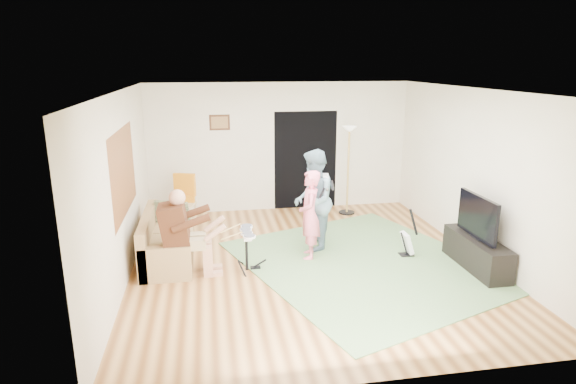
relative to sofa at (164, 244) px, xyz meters
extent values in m
plane|color=brown|center=(2.28, -0.56, -0.25)|extent=(6.00, 6.00, 0.00)
plane|color=white|center=(2.28, -0.56, 2.45)|extent=(6.00, 6.00, 0.00)
plane|color=#94562D|center=(-0.46, -0.36, 1.30)|extent=(0.00, 2.05, 2.05)
plane|color=black|center=(2.83, 2.43, 0.80)|extent=(2.10, 0.00, 2.10)
cube|color=#3F2314|center=(1.03, 2.43, 1.65)|extent=(0.42, 0.03, 0.32)
cube|color=#59814F|center=(3.18, -0.73, -0.24)|extent=(4.60, 4.88, 0.02)
cube|color=#A17F50|center=(0.08, 0.00, -0.06)|extent=(0.75, 1.51, 0.37)
cube|color=#A17F50|center=(-0.24, 0.00, 0.13)|extent=(0.14, 1.86, 0.75)
cube|color=#A17F50|center=(0.08, 0.84, 0.02)|extent=(0.75, 0.18, 0.53)
cube|color=#A17F50|center=(0.08, -0.84, 0.02)|extent=(0.75, 0.18, 0.53)
cube|color=#4A2615|center=(0.23, -0.65, 0.55)|extent=(0.37, 0.48, 0.61)
sphere|color=tan|center=(0.30, -0.65, 0.95)|extent=(0.24, 0.24, 0.24)
cylinder|color=black|center=(1.28, -0.65, 0.06)|extent=(0.04, 0.04, 0.58)
cube|color=white|center=(1.28, -0.65, 0.34)|extent=(0.11, 0.58, 0.03)
imported|color=pink|center=(2.33, -0.33, 0.48)|extent=(0.43, 0.58, 1.45)
imported|color=slate|center=(2.48, 0.04, 0.61)|extent=(0.82, 0.96, 1.71)
cube|color=black|center=(3.93, -0.54, -0.24)|extent=(0.22, 0.18, 0.03)
cube|color=white|center=(3.93, -0.54, -0.02)|extent=(0.17, 0.26, 0.35)
cylinder|color=black|center=(4.02, -0.54, 0.33)|extent=(0.18, 0.04, 0.45)
cylinder|color=black|center=(3.62, 1.86, -0.24)|extent=(0.33, 0.33, 0.03)
cylinder|color=tan|center=(3.62, 1.86, 0.64)|extent=(0.04, 0.04, 1.74)
cone|color=white|center=(3.62, 1.86, 1.53)|extent=(0.29, 0.29, 0.12)
cube|color=tan|center=(0.24, 1.45, 0.22)|extent=(0.56, 0.56, 0.04)
cube|color=orange|center=(0.24, 1.65, 0.57)|extent=(0.42, 0.21, 0.44)
cube|color=black|center=(4.78, -1.19, 0.00)|extent=(0.40, 1.40, 0.50)
cube|color=black|center=(4.73, -1.19, 0.60)|extent=(0.06, 1.00, 0.64)
camera|label=1|loc=(0.75, -7.50, 2.85)|focal=30.00mm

